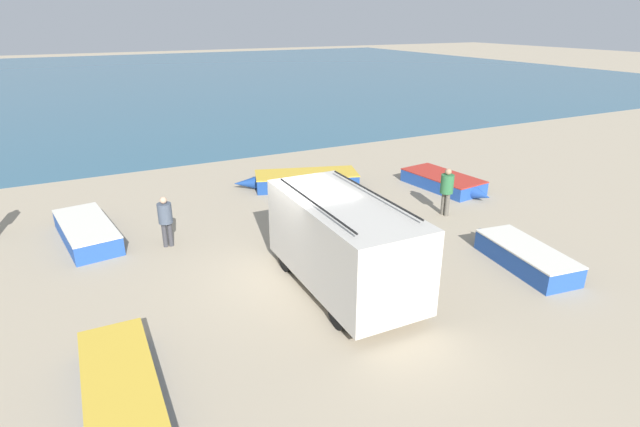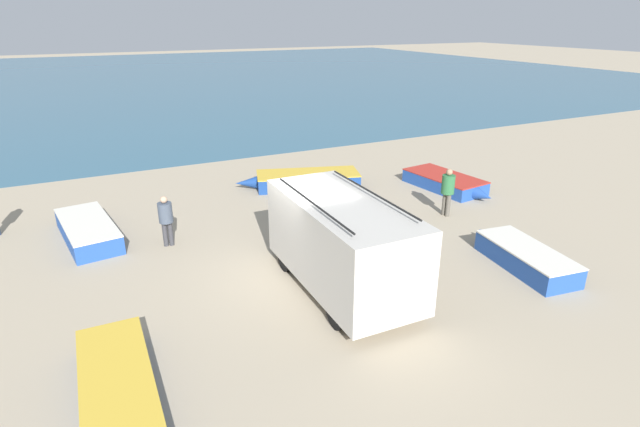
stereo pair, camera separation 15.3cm
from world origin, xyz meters
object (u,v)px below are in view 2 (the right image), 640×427
at_px(fishing_rowboat_0, 446,182).
at_px(fisherman_2, 166,216).
at_px(fishing_rowboat_2, 304,180).
at_px(fishing_rowboat_4, 523,256).
at_px(parked_van, 342,242).
at_px(fishing_rowboat_3, 119,400).
at_px(fishing_rowboat_1, 87,229).
at_px(fisherman_3, 448,188).

distance_m(fishing_rowboat_0, fisherman_2, 11.28).
relative_size(fishing_rowboat_2, fishing_rowboat_4, 1.36).
distance_m(parked_van, fishing_rowboat_3, 6.13).
distance_m(fishing_rowboat_0, fishing_rowboat_1, 13.51).
bearing_deg(parked_van, fishing_rowboat_4, -102.29).
relative_size(parked_van, fishing_rowboat_0, 1.23).
distance_m(fishing_rowboat_2, fishing_rowboat_4, 9.52).
distance_m(fishing_rowboat_3, fisherman_2, 7.12).
bearing_deg(fishing_rowboat_1, fisherman_3, -115.18).
height_order(fishing_rowboat_4, fisherman_2, fisherman_2).
distance_m(fishing_rowboat_1, fisherman_2, 2.88).
bearing_deg(fishing_rowboat_0, fisherman_3, -46.71).
distance_m(fishing_rowboat_4, fisherman_3, 4.10).
bearing_deg(fisherman_3, fisherman_2, -18.74).
relative_size(fishing_rowboat_0, fishing_rowboat_4, 1.10).
bearing_deg(parked_van, fishing_rowboat_1, 42.87).
bearing_deg(fishing_rowboat_2, fishing_rowboat_0, 168.73).
relative_size(parked_van, fishing_rowboat_3, 1.06).
bearing_deg(fishing_rowboat_3, fishing_rowboat_1, -178.63).
bearing_deg(fishing_rowboat_4, fishing_rowboat_3, 102.64).
relative_size(fisherman_2, fisherman_3, 0.94).
height_order(parked_van, fishing_rowboat_3, parked_van).
distance_m(parked_van, fishing_rowboat_1, 8.62).
height_order(fishing_rowboat_2, fishing_rowboat_3, fishing_rowboat_2).
distance_m(fishing_rowboat_2, fisherman_3, 6.09).
height_order(parked_van, fisherman_2, parked_van).
relative_size(fishing_rowboat_1, fishing_rowboat_3, 0.92).
bearing_deg(fishing_rowboat_4, parked_van, 84.57).
bearing_deg(parked_van, fisherman_3, -63.37).
xyz_separation_m(fishing_rowboat_3, fishing_rowboat_4, (10.83, 0.95, 0.02)).
xyz_separation_m(parked_van, fishing_rowboat_1, (-5.74, 6.35, -1.00)).
height_order(fishing_rowboat_3, fisherman_3, fisherman_3).
height_order(fishing_rowboat_0, fishing_rowboat_4, fishing_rowboat_4).
bearing_deg(fishing_rowboat_2, fishing_rowboat_3, 68.48).
height_order(fishing_rowboat_3, fisherman_2, fisherman_2).
xyz_separation_m(fishing_rowboat_1, fisherman_3, (11.49, -3.56, 0.72)).
relative_size(fishing_rowboat_0, fisherman_2, 2.59).
xyz_separation_m(fishing_rowboat_2, fisherman_2, (-6.15, -3.35, 0.67)).
bearing_deg(fishing_rowboat_1, fishing_rowboat_4, -132.60).
distance_m(parked_van, fishing_rowboat_0, 9.33).
bearing_deg(fishing_rowboat_3, fisherman_3, 114.17).
bearing_deg(fishing_rowboat_4, fisherman_2, 63.95).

